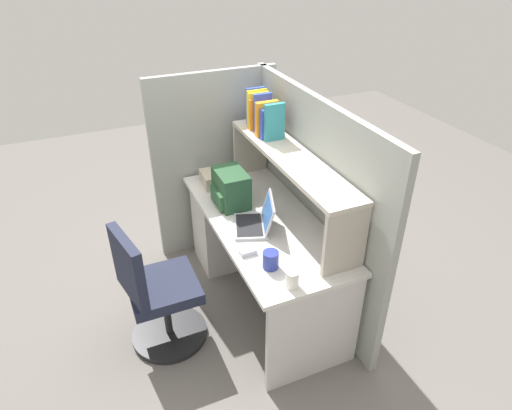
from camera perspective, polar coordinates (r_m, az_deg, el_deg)
ground_plane at (r=3.58m, az=0.75°, el=-11.49°), size 8.00×8.00×0.00m
desk at (r=3.61m, az=-1.72°, el=-2.89°), size 1.60×0.70×0.73m
cubicle_partition_rear at (r=3.26m, az=6.97°, el=0.45°), size 1.84×0.05×1.55m
cubicle_partition_left at (r=3.78m, az=-5.12°, el=5.24°), size 0.05×1.06×1.55m
overhead_hutch at (r=3.03m, az=4.36°, el=4.73°), size 1.44×0.28×0.45m
reference_books_on_shelf at (r=3.30m, az=1.01°, el=11.34°), size 0.37×0.18×0.28m
laptop at (r=3.01m, az=0.10°, el=-2.05°), size 0.38×0.35×0.22m
backpack at (r=3.24m, az=-3.28°, el=2.11°), size 0.30×0.23×0.26m
computer_mouse at (r=2.79m, az=-1.04°, el=-5.95°), size 0.06×0.10×0.03m
paper_cup at (r=2.54m, az=4.63°, el=-9.38°), size 0.08×0.08×0.10m
tissue_box at (r=3.54m, az=-5.87°, el=3.32°), size 0.22×0.13×0.10m
snack_canister at (r=2.67m, az=1.87°, el=-6.98°), size 0.10×0.10×0.11m
office_chair at (r=3.07m, az=-12.54°, el=-11.34°), size 0.52×0.53×0.93m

